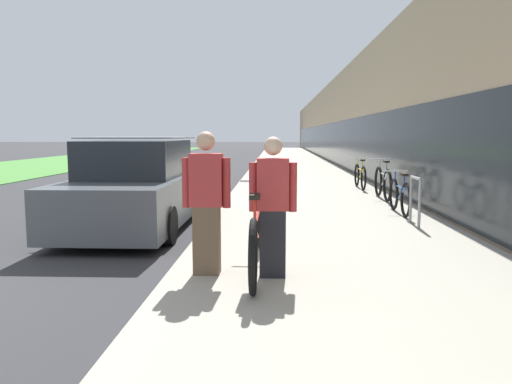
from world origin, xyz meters
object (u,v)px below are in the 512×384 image
Objects in this scene: cruiser_bike_middle at (383,183)px; person_bystander at (206,203)px; tandem_bicycle at (257,234)px; cruiser_bike_nearest at (400,196)px; person_rider at (273,207)px; bike_rack_hoop at (415,196)px; vintage_roadster_curbside at (189,180)px; parked_sedan_curbside at (138,189)px; cruiser_bike_farthest at (360,176)px.

person_bystander is at bearing -116.69° from cruiser_bike_middle.
tandem_bicycle is 1.72× the size of cruiser_bike_nearest.
cruiser_bike_middle is (2.62, 6.76, -0.37)m from person_rider.
bike_rack_hoop is (2.62, 2.88, 0.11)m from tandem_bicycle.
person_bystander is 0.40× the size of vintage_roadster_curbside.
person_bystander reaches higher than bike_rack_hoop.
cruiser_bike_middle is (0.14, 2.25, 0.05)m from cruiser_bike_nearest.
person_bystander is 8.85m from vintage_roadster_curbside.
bike_rack_hoop is at bearing -92.17° from cruiser_bike_nearest.
cruiser_bike_farthest is at bearing 49.29° from parked_sedan_curbside.
cruiser_bike_farthest reaches higher than bike_rack_hoop.
person_bystander is at bearing -78.76° from vintage_roadster_curbside.
cruiser_bike_farthest is at bearing 73.23° from tandem_bicycle.
cruiser_bike_farthest is (0.04, 5.96, -0.14)m from bike_rack_hoop.
cruiser_bike_farthest is at bearing 89.57° from bike_rack_hoop.
bike_rack_hoop is 7.37m from vintage_roadster_curbside.
cruiser_bike_nearest is at bearing -93.59° from cruiser_bike_middle.
tandem_bicycle is at bearing 26.95° from person_bystander.
bike_rack_hoop is at bearing 47.71° from tandem_bicycle.
person_rider reaches higher than tandem_bicycle.
cruiser_bike_nearest is at bearing 54.05° from person_bystander.
cruiser_bike_middle is at bearing -86.59° from cruiser_bike_farthest.
tandem_bicycle is 0.74m from person_bystander.
cruiser_bike_middle is at bearing 63.31° from person_bystander.
tandem_bicycle is 1.53× the size of cruiser_bike_farthest.
person_bystander is 1.89× the size of bike_rack_hoop.
cruiser_bike_farthest is at bearing 93.41° from cruiser_bike_middle.
person_bystander is 0.98× the size of cruiser_bike_nearest.
parked_sedan_curbside is at bearing -90.04° from vintage_roadster_curbside.
vintage_roadster_curbside is (-4.94, 4.22, -0.09)m from cruiser_bike_nearest.
person_bystander reaches higher than person_rider.
cruiser_bike_middle is (3.36, 6.68, -0.40)m from person_bystander.
person_rider is at bearing -118.77° from cruiser_bike_nearest.
person_rider is 0.34× the size of parked_sedan_curbside.
parked_sedan_curbside reaches higher than vintage_roadster_curbside.
vintage_roadster_curbside is (-5.08, 1.98, -0.14)m from cruiser_bike_middle.
person_bystander is 9.67m from cruiser_bike_farthest.
parked_sedan_curbside reaches higher than cruiser_bike_nearest.
cruiser_bike_middle reaches higher than cruiser_bike_farthest.
cruiser_bike_middle is at bearing 86.41° from cruiser_bike_nearest.
cruiser_bike_middle reaches higher than cruiser_bike_nearest.
person_bystander is at bearing -109.43° from cruiser_bike_farthest.
person_rider is 4.24m from parked_sedan_curbside.
bike_rack_hoop is 0.46× the size of cruiser_bike_farthest.
cruiser_bike_nearest is 4.67m from cruiser_bike_farthest.
bike_rack_hoop is 5.96m from cruiser_bike_farthest.
cruiser_bike_nearest is at bearing 57.34° from tandem_bicycle.
cruiser_bike_farthest reaches higher than vintage_roadster_curbside.
vintage_roadster_curbside is at bearing 105.73° from person_rider.
cruiser_bike_nearest is (2.66, 4.16, -0.05)m from tandem_bicycle.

